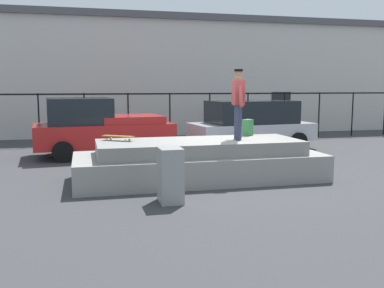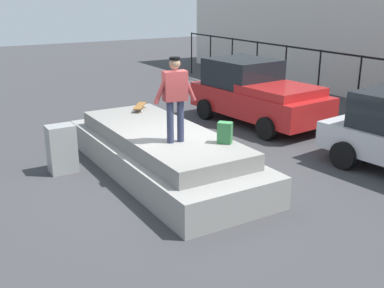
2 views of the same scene
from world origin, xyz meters
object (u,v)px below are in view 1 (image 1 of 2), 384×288
(skateboarder, at_px, (238,99))
(car_red_pickup_near, at_px, (100,127))
(car_silver_hatchback_mid, at_px, (251,123))
(utility_box, at_px, (170,175))
(skateboard, at_px, (118,137))
(backpack, at_px, (248,128))

(skateboarder, xyz_separation_m, car_red_pickup_near, (-3.14, 4.57, -1.03))
(car_silver_hatchback_mid, height_order, utility_box, car_silver_hatchback_mid)
(skateboarder, xyz_separation_m, skateboard, (-2.86, 0.54, -0.89))
(car_red_pickup_near, xyz_separation_m, utility_box, (1.10, -6.34, -0.40))
(skateboarder, relative_size, utility_box, 1.58)
(car_silver_hatchback_mid, xyz_separation_m, utility_box, (-4.37, -6.72, -0.39))
(backpack, bearing_deg, skateboarder, -166.67)
(skateboarder, relative_size, car_silver_hatchback_mid, 0.37)
(skateboarder, distance_m, car_red_pickup_near, 5.64)
(skateboarder, height_order, backpack, skateboarder)
(utility_box, bearing_deg, car_silver_hatchback_mid, 56.88)
(skateboard, relative_size, car_red_pickup_near, 0.17)
(skateboarder, distance_m, backpack, 1.26)
(car_silver_hatchback_mid, relative_size, utility_box, 4.23)
(utility_box, bearing_deg, car_red_pickup_near, 99.75)
(car_red_pickup_near, height_order, car_silver_hatchback_mid, car_red_pickup_near)
(skateboard, distance_m, utility_box, 2.51)
(backpack, xyz_separation_m, car_silver_hatchback_mid, (1.76, 4.14, -0.26))
(skateboard, bearing_deg, car_silver_hatchback_mid, 40.36)
(skateboard, relative_size, backpack, 1.78)
(skateboard, bearing_deg, skateboarder, -10.67)
(skateboarder, distance_m, skateboard, 3.04)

